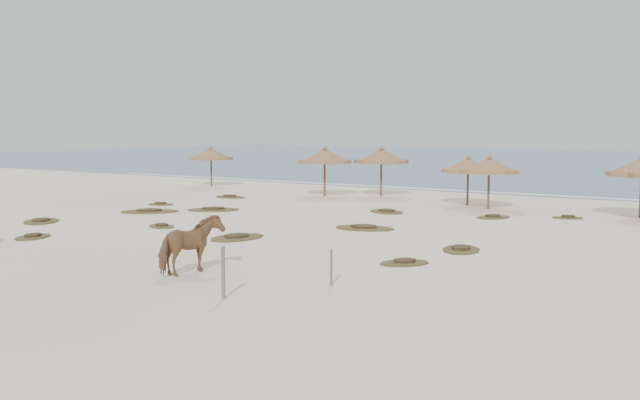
# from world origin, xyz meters

# --- Properties ---
(ground) EXTENTS (160.00, 160.00, 0.00)m
(ground) POSITION_xyz_m (0.00, 0.00, 0.00)
(ground) COLOR #FCF0CF
(ground) RESTS_ON ground
(ocean) EXTENTS (200.00, 100.00, 0.01)m
(ocean) POSITION_xyz_m (0.00, 75.00, 0.00)
(ocean) COLOR #275977
(ocean) RESTS_ON ground
(foam_line) EXTENTS (70.00, 0.60, 0.01)m
(foam_line) POSITION_xyz_m (0.00, 26.00, 0.00)
(foam_line) COLOR silver
(foam_line) RESTS_ON ground
(palapa_0) EXTENTS (4.14, 4.14, 3.02)m
(palapa_0) POSITION_xyz_m (-18.25, 19.45, 2.34)
(palapa_0) COLOR brown
(palapa_0) RESTS_ON ground
(palapa_1) EXTENTS (4.42, 4.42, 3.21)m
(palapa_1) POSITION_xyz_m (-6.85, 17.56, 2.49)
(palapa_1) COLOR brown
(palapa_1) RESTS_ON ground
(palapa_2) EXTENTS (4.05, 4.05, 3.21)m
(palapa_2) POSITION_xyz_m (-3.97, 19.68, 2.49)
(palapa_2) COLOR brown
(palapa_2) RESTS_ON ground
(palapa_3) EXTENTS (3.34, 3.34, 2.92)m
(palapa_3) POSITION_xyz_m (4.30, 16.57, 2.27)
(palapa_3) COLOR brown
(palapa_3) RESTS_ON ground
(palapa_4) EXTENTS (3.94, 3.94, 2.83)m
(palapa_4) POSITION_xyz_m (2.67, 17.66, 2.20)
(palapa_4) COLOR brown
(palapa_4) RESTS_ON ground
(horse) EXTENTS (1.04, 2.08, 1.71)m
(horse) POSITION_xyz_m (3.38, -4.62, 0.86)
(horse) COLOR brown
(horse) RESTS_ON ground
(fence_post_near) EXTENTS (0.11, 0.11, 1.33)m
(fence_post_near) POSITION_xyz_m (6.24, -6.38, 0.67)
(fence_post_near) COLOR #6D6452
(fence_post_near) RESTS_ON ground
(fence_post_far) EXTENTS (0.09, 0.09, 0.99)m
(fence_post_far) POSITION_xyz_m (7.63, -3.58, 0.50)
(fence_post_far) COLOR #6D6452
(fence_post_far) RESTS_ON ground
(scrub_0) EXTENTS (2.72, 2.76, 0.16)m
(scrub_0) POSITION_xyz_m (-10.58, -0.06, 0.05)
(scrub_0) COLOR brown
(scrub_0) RESTS_ON ground
(scrub_1) EXTENTS (3.21, 3.12, 0.16)m
(scrub_1) POSITION_xyz_m (-7.31, 7.85, 0.05)
(scrub_1) COLOR brown
(scrub_1) RESTS_ON ground
(scrub_2) EXTENTS (1.70, 1.35, 0.16)m
(scrub_2) POSITION_xyz_m (-4.78, 1.87, 0.05)
(scrub_2) COLOR brown
(scrub_2) RESTS_ON ground
(scrub_3) EXTENTS (2.93, 2.24, 0.16)m
(scrub_3) POSITION_xyz_m (2.73, 6.37, 0.05)
(scrub_3) COLOR brown
(scrub_3) RESTS_ON ground
(scrub_4) EXTENTS (1.82, 2.29, 0.16)m
(scrub_4) POSITION_xyz_m (8.31, 3.62, 0.05)
(scrub_4) COLOR brown
(scrub_4) RESTS_ON ground
(scrub_6) EXTENTS (2.33, 1.65, 0.16)m
(scrub_6) POSITION_xyz_m (-11.24, 13.59, 0.05)
(scrub_6) COLOR brown
(scrub_6) RESTS_ON ground
(scrub_7) EXTENTS (1.86, 2.18, 0.16)m
(scrub_7) POSITION_xyz_m (5.92, 13.03, 0.05)
(scrub_7) COLOR brown
(scrub_7) RESTS_ON ground
(scrub_8) EXTENTS (1.71, 1.38, 0.16)m
(scrub_8) POSITION_xyz_m (-11.59, 8.16, 0.05)
(scrub_8) COLOR brown
(scrub_8) RESTS_ON ground
(scrub_9) EXTENTS (1.82, 2.59, 0.16)m
(scrub_9) POSITION_xyz_m (0.01, 1.30, 0.05)
(scrub_9) COLOR brown
(scrub_9) RESTS_ON ground
(scrub_10) EXTENTS (1.73, 1.53, 0.16)m
(scrub_10) POSITION_xyz_m (8.92, 14.85, 0.05)
(scrub_10) COLOR brown
(scrub_10) RESTS_ON ground
(scrub_11) EXTENTS (1.76, 2.07, 0.16)m
(scrub_11) POSITION_xyz_m (-6.67, -3.08, 0.05)
(scrub_11) COLOR brown
(scrub_11) RESTS_ON ground
(scrub_12) EXTENTS (1.84, 1.98, 0.16)m
(scrub_12) POSITION_xyz_m (7.83, 0.29, 0.05)
(scrub_12) COLOR brown
(scrub_12) RESTS_ON ground
(scrub_13) EXTENTS (2.67, 2.36, 0.16)m
(scrub_13) POSITION_xyz_m (0.61, 12.16, 0.05)
(scrub_13) COLOR brown
(scrub_13) RESTS_ON ground
(scrub_14) EXTENTS (3.47, 3.40, 0.16)m
(scrub_14) POSITION_xyz_m (-9.46, 5.43, 0.05)
(scrub_14) COLOR brown
(scrub_14) RESTS_ON ground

